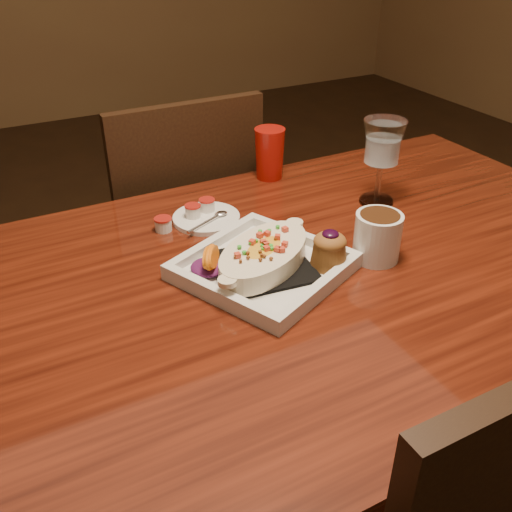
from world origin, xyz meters
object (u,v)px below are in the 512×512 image
chair_far (179,237)px  saucer (205,216)px  coffee_mug (378,234)px  table (293,315)px  goblet (383,147)px  plate (269,259)px  red_tumbler (270,154)px

chair_far → saucer: (-0.06, -0.37, 0.25)m
coffee_mug → saucer: bearing=105.4°
chair_far → table: bearing=90.0°
goblet → table: bearing=-152.4°
plate → saucer: bearing=71.2°
chair_far → red_tumbler: 0.42m
chair_far → saucer: bearing=80.0°
coffee_mug → red_tumbler: size_ratio=0.97×
red_tumbler → goblet: bearing=-58.2°
goblet → red_tumbler: size_ratio=1.54×
coffee_mug → goblet: 0.25m
goblet → red_tumbler: 0.29m
table → plate: bearing=153.0°
chair_far → plate: 0.67m
coffee_mug → goblet: bearing=29.0°
plate → coffee_mug: 0.21m
table → red_tumbler: bearing=67.3°
table → coffee_mug: size_ratio=12.47×
table → plate: size_ratio=4.33×
plate → saucer: 0.25m
table → chair_far: (-0.00, 0.63, -0.15)m
chair_far → plate: chair_far is taller
table → plate: (-0.04, 0.02, 0.13)m
chair_far → plate: size_ratio=2.69×
table → chair_far: bearing=90.0°
chair_far → red_tumbler: size_ratio=7.51×
saucer → chair_far: bearing=80.0°
coffee_mug → saucer: size_ratio=0.84×
plate → red_tumbler: bearing=37.0°
table → red_tumbler: size_ratio=12.12×
saucer → table: bearing=-76.3°
plate → coffee_mug: coffee_mug is taller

